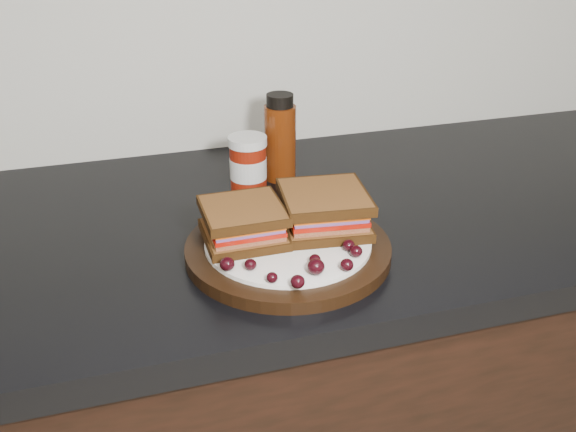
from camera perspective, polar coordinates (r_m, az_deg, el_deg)
name	(u,v)px	position (r m, az deg, el deg)	size (l,w,h in m)	color
countertop	(205,235)	(0.98, -7.36, -1.70)	(3.98, 0.60, 0.04)	black
plate	(288,249)	(0.88, 0.00, -2.96)	(0.28, 0.28, 0.02)	black
sandwich_left	(243,223)	(0.86, -4.00, -0.60)	(0.11, 0.11, 0.05)	brown
sandwich_right	(324,210)	(0.89, 3.23, 0.55)	(0.12, 0.12, 0.05)	brown
grape_0	(227,264)	(0.80, -5.43, -4.27)	(0.02, 0.02, 0.02)	black
grape_1	(250,265)	(0.80, -3.36, -4.33)	(0.02, 0.02, 0.01)	black
grape_2	(272,278)	(0.78, -1.43, -5.49)	(0.01, 0.01, 0.01)	black
grape_3	(298,282)	(0.76, 0.86, -5.86)	(0.02, 0.02, 0.02)	black
grape_4	(316,267)	(0.79, 2.50, -4.52)	(0.02, 0.02, 0.02)	black
grape_5	(315,260)	(0.81, 2.41, -3.91)	(0.02, 0.02, 0.01)	black
grape_6	(347,265)	(0.80, 5.25, -4.34)	(0.02, 0.02, 0.02)	black
grape_7	(356,251)	(0.83, 6.07, -3.14)	(0.02, 0.02, 0.02)	black
grape_8	(349,245)	(0.84, 5.41, -2.61)	(0.02, 0.02, 0.02)	black
grape_9	(332,235)	(0.86, 3.96, -1.70)	(0.02, 0.02, 0.02)	black
grape_10	(343,217)	(0.91, 4.92, -0.12)	(0.02, 0.02, 0.02)	black
grape_11	(326,216)	(0.91, 3.35, 0.00)	(0.02, 0.02, 0.02)	black
grape_12	(318,215)	(0.91, 2.68, 0.07)	(0.02, 0.02, 0.02)	black
grape_13	(220,224)	(0.89, -6.03, -0.68)	(0.02, 0.02, 0.02)	black
grape_14	(229,238)	(0.86, -5.25, -1.98)	(0.02, 0.02, 0.02)	black
grape_15	(241,247)	(0.83, -4.23, -2.78)	(0.02, 0.02, 0.02)	black
grape_16	(233,223)	(0.90, -4.93, -0.61)	(0.02, 0.02, 0.02)	black
grape_17	(231,235)	(0.87, -5.09, -1.69)	(0.02, 0.02, 0.02)	black
grape_18	(227,239)	(0.85, -5.49, -2.05)	(0.02, 0.02, 0.02)	black
condiment_jar	(248,164)	(1.05, -3.57, 4.66)	(0.06, 0.06, 0.09)	maroon
oil_bottle	(280,137)	(1.08, -0.71, 7.01)	(0.05, 0.05, 0.15)	#511E08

